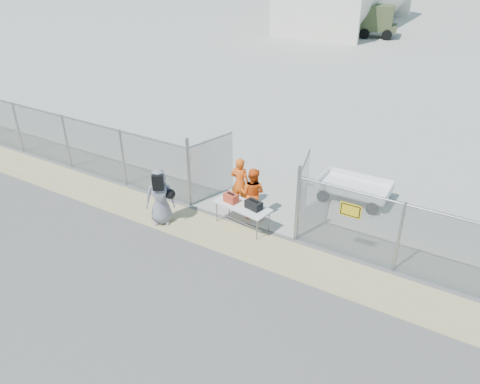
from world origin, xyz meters
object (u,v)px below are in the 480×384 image
Objects in this scene: utility_trailer at (354,189)px; security_worker_left at (240,183)px; folding_table at (242,216)px; visitor at (160,197)px; security_worker_right at (252,193)px.

security_worker_left is at bearing -143.09° from utility_trailer.
utility_trailer is at bearing 63.89° from folding_table.
security_worker_left is 2.75m from visitor.
security_worker_right is 0.56× the size of utility_trailer.
folding_table is 1.05× the size of security_worker_right.
security_worker_right is 3.85m from utility_trailer.
folding_table is at bearing -9.66° from visitor.
security_worker_right is at bearing 2.18° from visitor.
folding_table reaches higher than utility_trailer.
visitor reaches higher than folding_table.
utility_trailer is (3.19, 2.50, -0.52)m from security_worker_left.
visitor is at bearing 43.04° from security_worker_left.
security_worker_left is at bearing -37.13° from security_worker_right.
security_worker_left is 4.09m from utility_trailer.
folding_table is 2.69m from visitor.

